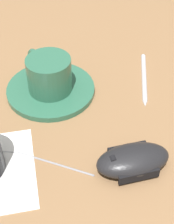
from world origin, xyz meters
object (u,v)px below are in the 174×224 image
(saucer, at_px, (51,90))
(coffee_cup, at_px, (48,74))
(computer_mouse, at_px, (133,160))
(pen, at_px, (144,77))

(saucer, bearing_deg, coffee_cup, 25.70)
(saucer, relative_size, computer_mouse, 1.35)
(saucer, distance_m, computer_mouse, 0.21)
(coffee_cup, relative_size, pen, 0.63)
(saucer, height_order, computer_mouse, computer_mouse)
(coffee_cup, height_order, computer_mouse, coffee_cup)
(saucer, distance_m, coffee_cup, 0.04)
(saucer, bearing_deg, computer_mouse, 125.81)
(coffee_cup, height_order, pen, coffee_cup)
(computer_mouse, distance_m, pen, 0.21)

